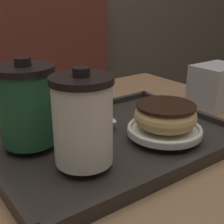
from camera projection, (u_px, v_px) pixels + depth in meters
cafe_table at (126, 223)px, 0.65m from camera, size 0.82×0.82×0.72m
serving_tray at (112, 140)px, 0.59m from camera, size 0.45×0.32×0.02m
coffee_cup_front at (83, 120)px, 0.46m from camera, size 0.09×0.09×0.15m
coffee_cup_rear at (27, 104)px, 0.52m from camera, size 0.10×0.10×0.15m
plate_with_chocolate_donut at (164, 130)px, 0.58m from camera, size 0.14×0.14×0.01m
donut_chocolate_glazed at (165, 115)px, 0.57m from camera, size 0.11×0.11×0.04m
spoon at (103, 118)px, 0.64m from camera, size 0.02×0.15×0.01m
napkin_dispenser at (216, 86)px, 0.77m from camera, size 0.12×0.09×0.10m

